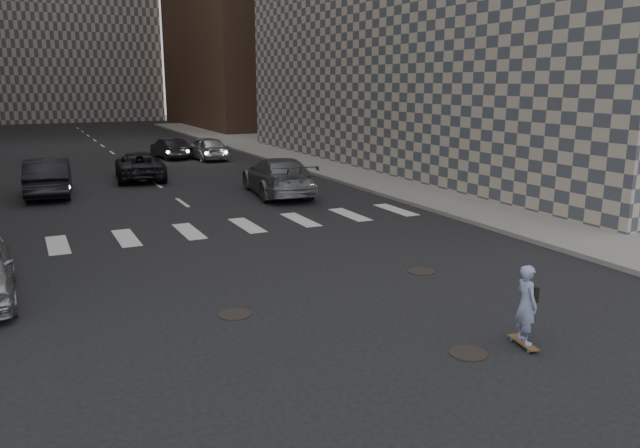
# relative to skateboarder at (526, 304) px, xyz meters

# --- Properties ---
(ground) EXTENTS (160.00, 160.00, 0.00)m
(ground) POSITION_rel_skateboarder_xyz_m (-2.33, 2.68, -0.83)
(ground) COLOR black
(ground) RESTS_ON ground
(sidewalk_right) EXTENTS (13.00, 80.00, 0.15)m
(sidewalk_right) POSITION_rel_skateboarder_xyz_m (12.17, 22.68, -0.75)
(sidewalk_right) COLOR gray
(sidewalk_right) RESTS_ON ground
(manhole_a) EXTENTS (0.70, 0.70, 0.02)m
(manhole_a) POSITION_rel_skateboarder_xyz_m (-1.13, 0.18, -0.82)
(manhole_a) COLOR black
(manhole_a) RESTS_ON ground
(manhole_b) EXTENTS (0.70, 0.70, 0.02)m
(manhole_b) POSITION_rel_skateboarder_xyz_m (-4.33, 3.88, -0.82)
(manhole_b) COLOR black
(manhole_b) RESTS_ON ground
(manhole_c) EXTENTS (0.70, 0.70, 0.02)m
(manhole_c) POSITION_rel_skateboarder_xyz_m (0.97, 4.68, -0.82)
(manhole_c) COLOR black
(manhole_c) RESTS_ON ground
(skateboarder) EXTENTS (0.46, 0.81, 1.58)m
(skateboarder) POSITION_rel_skateboarder_xyz_m (0.00, 0.00, 0.00)
(skateboarder) COLOR brown
(skateboarder) RESTS_ON ground
(traffic_car_a) EXTENTS (2.15, 5.08, 1.63)m
(traffic_car_a) POSITION_rel_skateboarder_xyz_m (-7.07, 20.74, -0.01)
(traffic_car_a) COLOR black
(traffic_car_a) RESTS_ON ground
(traffic_car_b) EXTENTS (2.96, 5.81, 1.62)m
(traffic_car_b) POSITION_rel_skateboarder_xyz_m (1.86, 16.68, -0.02)
(traffic_car_b) COLOR slate
(traffic_car_b) RESTS_ON ground
(traffic_car_c) EXTENTS (2.82, 5.15, 1.37)m
(traffic_car_c) POSITION_rel_skateboarder_xyz_m (-2.74, 23.67, -0.14)
(traffic_car_c) COLOR black
(traffic_car_c) RESTS_ON ground
(traffic_car_d) EXTENTS (2.28, 4.45, 1.45)m
(traffic_car_d) POSITION_rel_skateboarder_xyz_m (2.44, 30.05, -0.10)
(traffic_car_d) COLOR silver
(traffic_car_d) RESTS_ON ground
(traffic_car_e) EXTENTS (1.79, 4.03, 1.28)m
(traffic_car_e) POSITION_rel_skateboarder_xyz_m (0.54, 31.66, -0.18)
(traffic_car_e) COLOR black
(traffic_car_e) RESTS_ON ground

